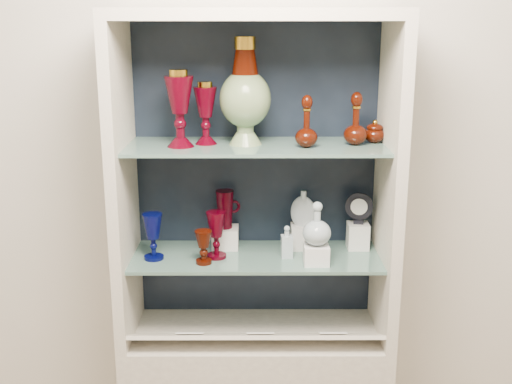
{
  "coord_description": "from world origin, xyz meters",
  "views": [
    {
      "loc": [
        -0.0,
        -0.71,
        1.91
      ],
      "look_at": [
        0.0,
        1.53,
        1.3
      ],
      "focal_mm": 45.0,
      "sensor_mm": 36.0,
      "label": 1
    }
  ],
  "objects_px": {
    "ruby_goblet_small": "(204,247)",
    "cameo_medallion": "(359,208)",
    "lidded_bowl": "(375,131)",
    "cobalt_goblet": "(153,237)",
    "enamel_urn": "(245,91)",
    "ruby_goblet_tall": "(216,235)",
    "clear_square_bottle": "(287,241)",
    "ruby_decanter_a": "(307,118)",
    "flat_flask": "(303,208)",
    "pedestal_lamp_left": "(180,109)",
    "clear_round_decanter": "(317,225)",
    "ruby_pitcher": "(225,209)",
    "ruby_decanter_b": "(356,117)",
    "pedestal_lamp_right": "(206,113)"
  },
  "relations": [
    {
      "from": "cobalt_goblet",
      "to": "cameo_medallion",
      "type": "bearing_deg",
      "value": 8.27
    },
    {
      "from": "cobalt_goblet",
      "to": "pedestal_lamp_right",
      "type": "bearing_deg",
      "value": 16.05
    },
    {
      "from": "pedestal_lamp_right",
      "to": "cobalt_goblet",
      "type": "relative_size",
      "value": 1.29
    },
    {
      "from": "pedestal_lamp_left",
      "to": "ruby_goblet_small",
      "type": "xyz_separation_m",
      "value": [
        0.08,
        -0.05,
        -0.49
      ]
    },
    {
      "from": "ruby_pitcher",
      "to": "clear_square_bottle",
      "type": "distance_m",
      "value": 0.27
    },
    {
      "from": "ruby_decanter_b",
      "to": "cobalt_goblet",
      "type": "distance_m",
      "value": 0.85
    },
    {
      "from": "flat_flask",
      "to": "clear_round_decanter",
      "type": "bearing_deg",
      "value": -52.85
    },
    {
      "from": "ruby_decanter_b",
      "to": "ruby_goblet_small",
      "type": "xyz_separation_m",
      "value": [
        -0.54,
        -0.08,
        -0.46
      ]
    },
    {
      "from": "ruby_pitcher",
      "to": "enamel_urn",
      "type": "bearing_deg",
      "value": -58.48
    },
    {
      "from": "ruby_goblet_small",
      "to": "ruby_decanter_a",
      "type": "bearing_deg",
      "value": 6.29
    },
    {
      "from": "cobalt_goblet",
      "to": "clear_square_bottle",
      "type": "relative_size",
      "value": 1.41
    },
    {
      "from": "lidded_bowl",
      "to": "cobalt_goblet",
      "type": "height_order",
      "value": "lidded_bowl"
    },
    {
      "from": "pedestal_lamp_right",
      "to": "clear_round_decanter",
      "type": "relative_size",
      "value": 1.45
    },
    {
      "from": "enamel_urn",
      "to": "flat_flask",
      "type": "relative_size",
      "value": 2.65
    },
    {
      "from": "pedestal_lamp_left",
      "to": "ruby_decanter_b",
      "type": "xyz_separation_m",
      "value": [
        0.62,
        0.03,
        -0.03
      ]
    },
    {
      "from": "lidded_bowl",
      "to": "ruby_goblet_tall",
      "type": "relative_size",
      "value": 0.49
    },
    {
      "from": "cobalt_goblet",
      "to": "ruby_goblet_small",
      "type": "height_order",
      "value": "cobalt_goblet"
    },
    {
      "from": "pedestal_lamp_right",
      "to": "cameo_medallion",
      "type": "distance_m",
      "value": 0.68
    },
    {
      "from": "lidded_bowl",
      "to": "ruby_goblet_tall",
      "type": "bearing_deg",
      "value": -173.52
    },
    {
      "from": "ruby_goblet_small",
      "to": "cameo_medallion",
      "type": "bearing_deg",
      "value": 15.14
    },
    {
      "from": "flat_flask",
      "to": "clear_square_bottle",
      "type": "bearing_deg",
      "value": -99.39
    },
    {
      "from": "ruby_goblet_tall",
      "to": "cameo_medallion",
      "type": "distance_m",
      "value": 0.55
    },
    {
      "from": "pedestal_lamp_right",
      "to": "ruby_decanter_a",
      "type": "xyz_separation_m",
      "value": [
        0.36,
        -0.06,
        -0.01
      ]
    },
    {
      "from": "pedestal_lamp_left",
      "to": "clear_round_decanter",
      "type": "relative_size",
      "value": 1.75
    },
    {
      "from": "lidded_bowl",
      "to": "flat_flask",
      "type": "distance_m",
      "value": 0.39
    },
    {
      "from": "lidded_bowl",
      "to": "pedestal_lamp_left",
      "type": "bearing_deg",
      "value": -174.11
    },
    {
      "from": "pedestal_lamp_right",
      "to": "clear_square_bottle",
      "type": "height_order",
      "value": "pedestal_lamp_right"
    },
    {
      "from": "pedestal_lamp_right",
      "to": "ruby_decanter_a",
      "type": "distance_m",
      "value": 0.36
    },
    {
      "from": "lidded_bowl",
      "to": "ruby_pitcher",
      "type": "relative_size",
      "value": 0.59
    },
    {
      "from": "ruby_goblet_tall",
      "to": "clear_round_decanter",
      "type": "bearing_deg",
      "value": -9.17
    },
    {
      "from": "pedestal_lamp_right",
      "to": "pedestal_lamp_left",
      "type": "bearing_deg",
      "value": -149.98
    },
    {
      "from": "clear_square_bottle",
      "to": "cameo_medallion",
      "type": "height_order",
      "value": "cameo_medallion"
    },
    {
      "from": "clear_square_bottle",
      "to": "ruby_decanter_a",
      "type": "bearing_deg",
      "value": -19.81
    },
    {
      "from": "ruby_goblet_tall",
      "to": "clear_square_bottle",
      "type": "distance_m",
      "value": 0.26
    },
    {
      "from": "cameo_medallion",
      "to": "pedestal_lamp_right",
      "type": "bearing_deg",
      "value": -163.33
    },
    {
      "from": "ruby_goblet_tall",
      "to": "ruby_goblet_small",
      "type": "height_order",
      "value": "ruby_goblet_tall"
    },
    {
      "from": "ruby_decanter_b",
      "to": "ruby_pitcher",
      "type": "height_order",
      "value": "ruby_decanter_b"
    },
    {
      "from": "cameo_medallion",
      "to": "enamel_urn",
      "type": "bearing_deg",
      "value": -160.95
    },
    {
      "from": "cobalt_goblet",
      "to": "lidded_bowl",
      "type": "bearing_deg",
      "value": 5.58
    },
    {
      "from": "flat_flask",
      "to": "clear_round_decanter",
      "type": "xyz_separation_m",
      "value": [
        0.04,
        -0.16,
        -0.01
      ]
    },
    {
      "from": "cobalt_goblet",
      "to": "ruby_goblet_tall",
      "type": "bearing_deg",
      "value": 3.31
    },
    {
      "from": "ruby_pitcher",
      "to": "flat_flask",
      "type": "height_order",
      "value": "flat_flask"
    },
    {
      "from": "clear_square_bottle",
      "to": "cobalt_goblet",
      "type": "bearing_deg",
      "value": -177.99
    },
    {
      "from": "ruby_goblet_tall",
      "to": "ruby_goblet_small",
      "type": "distance_m",
      "value": 0.08
    },
    {
      "from": "lidded_bowl",
      "to": "flat_flask",
      "type": "xyz_separation_m",
      "value": [
        -0.25,
        0.04,
        -0.3
      ]
    },
    {
      "from": "enamel_urn",
      "to": "ruby_goblet_tall",
      "type": "distance_m",
      "value": 0.53
    },
    {
      "from": "pedestal_lamp_left",
      "to": "ruby_pitcher",
      "type": "height_order",
      "value": "pedestal_lamp_left"
    },
    {
      "from": "pedestal_lamp_right",
      "to": "clear_square_bottle",
      "type": "xyz_separation_m",
      "value": [
        0.29,
        -0.04,
        -0.47
      ]
    },
    {
      "from": "lidded_bowl",
      "to": "ruby_decanter_b",
      "type": "bearing_deg",
      "value": -151.91
    },
    {
      "from": "ruby_decanter_a",
      "to": "ruby_pitcher",
      "type": "relative_size",
      "value": 1.4
    }
  ]
}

